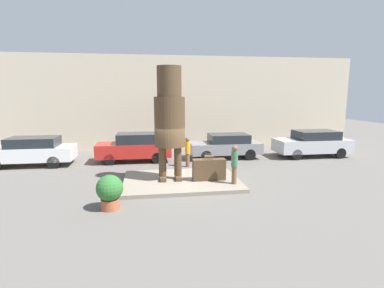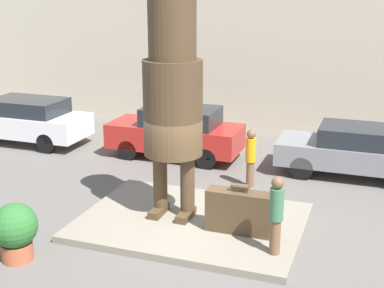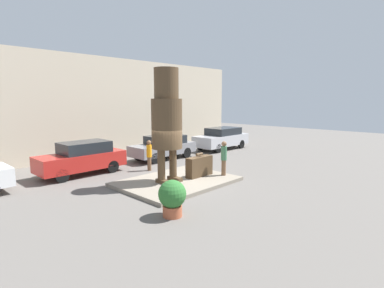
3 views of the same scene
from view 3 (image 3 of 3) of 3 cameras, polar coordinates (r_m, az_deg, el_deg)
The scene contains 11 objects.
ground_plane at distance 13.86m, azimuth -2.85°, elevation -7.47°, with size 60.00×60.00×0.00m, color #605B56.
pedestal at distance 13.84m, azimuth -2.86°, elevation -7.16°, with size 5.14×3.77×0.16m.
building_backdrop at distance 20.62m, azimuth -20.05°, elevation 6.58°, with size 28.00×0.60×6.62m.
statue_figure at distance 13.10m, azimuth -4.84°, elevation 5.25°, with size 1.35×1.35×4.98m.
giant_suitcase at distance 14.36m, azimuth 1.41°, elevation -4.27°, with size 1.46×0.43×1.13m.
tourist at distance 14.51m, azimuth 6.09°, elevation -2.43°, with size 0.28×0.28×1.67m.
parked_car_red at distance 16.24m, azimuth -20.19°, elevation -2.46°, with size 4.29×1.70×1.68m.
parked_car_grey at distance 19.37m, azimuth -5.41°, elevation -0.48°, with size 4.35×1.77×1.51m.
parked_car_silver at distance 23.15m, azimuth 5.69°, elevation 1.16°, with size 4.66×1.89×1.66m.
planter_pot at distance 9.91m, azimuth -3.78°, elevation -9.98°, with size 0.92×0.92×1.22m.
worker_hivis at distance 16.24m, azimuth -8.16°, elevation -1.91°, with size 0.28×0.28×1.65m.
Camera 3 is at (-9.14, -9.70, 3.80)m, focal length 28.00 mm.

